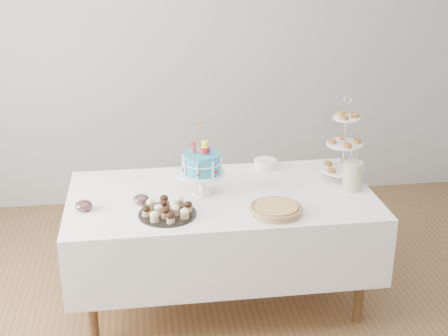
{
  "coord_description": "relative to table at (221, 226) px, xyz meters",
  "views": [
    {
      "loc": [
        -0.48,
        -3.26,
        2.37
      ],
      "look_at": [
        0.02,
        0.3,
        0.95
      ],
      "focal_mm": 50.0,
      "sensor_mm": 36.0,
      "label": 1
    }
  ],
  "objects": [
    {
      "name": "utensil_pitcher",
      "position": [
        0.84,
        -0.04,
        0.33
      ],
      "size": [
        0.13,
        0.13,
        0.28
      ],
      "rotation": [
        0.0,
        0.0,
        -0.02
      ],
      "color": "beige",
      "rests_on": "table"
    },
    {
      "name": "jam_bowl_a",
      "position": [
        -0.84,
        -0.12,
        0.26
      ],
      "size": [
        0.1,
        0.1,
        0.06
      ],
      "color": "silver",
      "rests_on": "table"
    },
    {
      "name": "tiered_stand",
      "position": [
        0.84,
        0.15,
        0.46
      ],
      "size": [
        0.29,
        0.29,
        0.57
      ],
      "color": "silver",
      "rests_on": "table"
    },
    {
      "name": "floor",
      "position": [
        0.0,
        -0.3,
        -0.54
      ],
      "size": [
        5.0,
        5.0,
        0.0
      ],
      "primitive_type": "plane",
      "color": "brown",
      "rests_on": "ground"
    },
    {
      "name": "walls",
      "position": [
        0.0,
        -0.3,
        0.81
      ],
      "size": [
        5.04,
        4.04,
        2.7
      ],
      "color": "#AAACB0",
      "rests_on": "floor"
    },
    {
      "name": "pastry_plate",
      "position": [
        -0.14,
        0.36,
        0.24
      ],
      "size": [
        0.24,
        0.24,
        0.04
      ],
      "color": "white",
      "rests_on": "table"
    },
    {
      "name": "plate_stack",
      "position": [
        0.36,
        0.4,
        0.26
      ],
      "size": [
        0.16,
        0.16,
        0.06
      ],
      "color": "white",
      "rests_on": "table"
    },
    {
      "name": "cupcake_tray",
      "position": [
        -0.35,
        -0.25,
        0.27
      ],
      "size": [
        0.34,
        0.34,
        0.08
      ],
      "color": "black",
      "rests_on": "table"
    },
    {
      "name": "pie",
      "position": [
        0.28,
        -0.32,
        0.26
      ],
      "size": [
        0.31,
        0.31,
        0.05
      ],
      "color": "tan",
      "rests_on": "table"
    },
    {
      "name": "table",
      "position": [
        0.0,
        0.0,
        0.0
      ],
      "size": [
        1.92,
        1.02,
        0.77
      ],
      "color": "white",
      "rests_on": "floor"
    },
    {
      "name": "birthday_cake",
      "position": [
        -0.12,
        0.04,
        0.35
      ],
      "size": [
        0.3,
        0.3,
        0.46
      ],
      "rotation": [
        0.0,
        0.0,
        -0.32
      ],
      "color": "white",
      "rests_on": "table"
    },
    {
      "name": "jam_bowl_b",
      "position": [
        -0.5,
        -0.07,
        0.25
      ],
      "size": [
        0.1,
        0.1,
        0.06
      ],
      "color": "silver",
      "rests_on": "table"
    }
  ]
}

